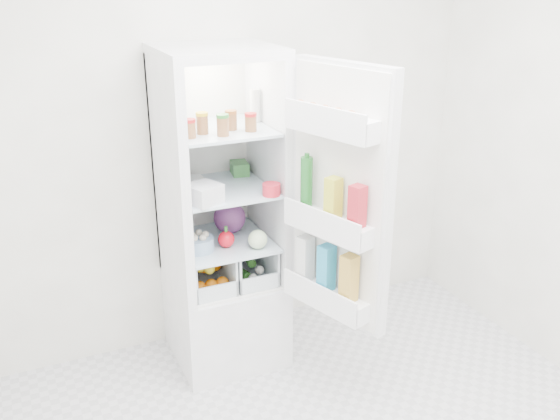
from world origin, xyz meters
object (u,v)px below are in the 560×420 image
refrigerator (221,249)px  fridge_door (337,204)px  red_cabbage (230,218)px  mushroom_bowl (199,244)px

refrigerator → fridge_door: bearing=-57.8°
red_cabbage → mushroom_bowl: red_cabbage is taller
refrigerator → fridge_door: size_ratio=1.38×
refrigerator → fridge_door: 0.85m
refrigerator → red_cabbage: 0.19m
red_cabbage → fridge_door: size_ratio=0.14×
refrigerator → mushroom_bowl: bearing=-140.3°
red_cabbage → fridge_door: fridge_door is taller
refrigerator → red_cabbage: size_ratio=9.97×
mushroom_bowl → fridge_door: fridge_door is taller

